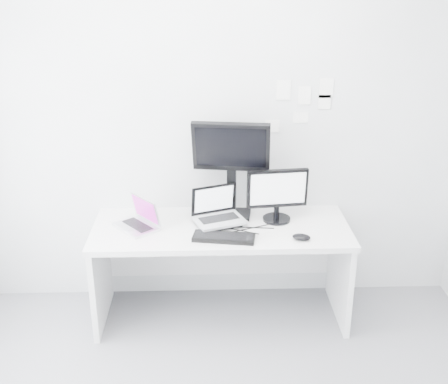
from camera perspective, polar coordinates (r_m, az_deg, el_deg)
The scene contains 15 objects.
back_wall at distance 4.07m, azimuth -0.46°, elevation 6.53°, with size 3.60×3.60×0.00m, color silver.
desk at distance 4.13m, azimuth -0.29°, elevation -8.09°, with size 1.80×0.70×0.73m, color silver.
macbook at distance 3.94m, azimuth -8.97°, elevation -2.14°, with size 0.30×0.23×0.23m, color silver.
speaker at distance 4.09m, azimuth -2.54°, elevation -1.31°, with size 0.09×0.09×0.18m, color black.
dell_laptop at distance 3.93m, azimuth -0.45°, elevation -1.53°, with size 0.33×0.26×0.28m, color #AEB0B5.
rear_monitor at distance 4.00m, azimuth 0.73°, elevation 2.44°, with size 0.54×0.19×0.74m, color black.
samsung_monitor at distance 4.00m, azimuth 5.42°, elevation -0.26°, with size 0.43×0.20×0.40m, color black.
keyboard at distance 3.78m, azimuth -0.02°, elevation -4.61°, with size 0.41×0.15×0.03m, color black.
mouse at distance 3.81m, azimuth 7.82°, elevation -4.53°, with size 0.12×0.08×0.04m, color black.
wall_note_0 at distance 4.04m, azimuth 6.03°, elevation 10.22°, with size 0.10×0.00×0.14m, color white.
wall_note_1 at distance 4.07m, azimuth 8.13°, elevation 9.63°, with size 0.09×0.00×0.13m, color white.
wall_note_2 at distance 4.09m, azimuth 10.27°, elevation 10.28°, with size 0.10×0.00×0.14m, color white.
wall_note_3 at distance 4.10m, azimuth 7.74°, elevation 7.46°, with size 0.11×0.00×0.08m, color white.
wall_note_4 at distance 4.09m, azimuth 4.90°, elevation 6.65°, with size 0.10×0.00×0.09m, color white.
wall_note_5 at distance 4.11m, azimuth 10.10°, elevation 8.94°, with size 0.09×0.00×0.10m, color white.
Camera 1 is at (-0.10, -2.32, 2.44)m, focal length 45.30 mm.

